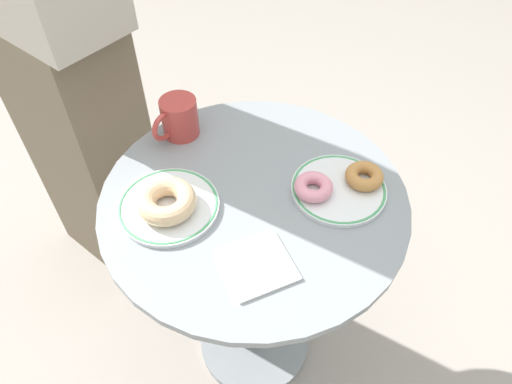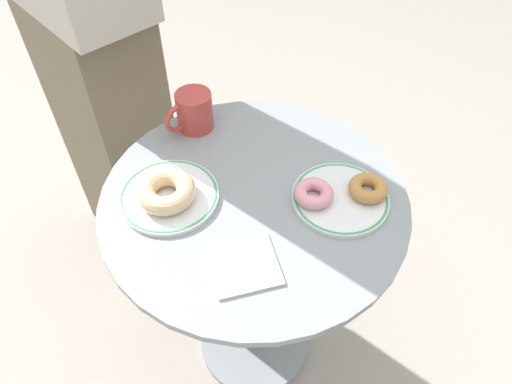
{
  "view_description": "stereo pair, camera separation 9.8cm",
  "coord_description": "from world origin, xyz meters",
  "px_view_note": "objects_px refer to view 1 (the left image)",
  "views": [
    {
      "loc": [
        -0.17,
        -0.63,
        1.45
      ],
      "look_at": [
        0.0,
        -0.0,
        0.72
      ],
      "focal_mm": 33.23,
      "sensor_mm": 36.0,
      "label": 1
    },
    {
      "loc": [
        -0.08,
        -0.65,
        1.45
      ],
      "look_at": [
        0.0,
        -0.0,
        0.72
      ],
      "focal_mm": 33.23,
      "sensor_mm": 36.0,
      "label": 2
    }
  ],
  "objects_px": {
    "donut_glazed": "(166,201)",
    "donut_old_fashioned": "(364,176)",
    "coffee_mug": "(178,118)",
    "paper_napkin": "(258,265)",
    "plate_left": "(169,206)",
    "plate_right": "(339,189)",
    "donut_pink_frosted": "(313,187)",
    "person_figure": "(49,36)",
    "cafe_table": "(254,256)"
  },
  "relations": [
    {
      "from": "cafe_table",
      "to": "plate_left",
      "type": "distance_m",
      "value": 0.29
    },
    {
      "from": "cafe_table",
      "to": "donut_old_fashioned",
      "type": "xyz_separation_m",
      "value": [
        0.23,
        -0.03,
        0.25
      ]
    },
    {
      "from": "donut_glazed",
      "to": "donut_old_fashioned",
      "type": "xyz_separation_m",
      "value": [
        0.41,
        -0.04,
        -0.01
      ]
    },
    {
      "from": "donut_pink_frosted",
      "to": "person_figure",
      "type": "height_order",
      "value": "person_figure"
    },
    {
      "from": "plate_right",
      "to": "paper_napkin",
      "type": "xyz_separation_m",
      "value": [
        -0.21,
        -0.14,
        -0.0
      ]
    },
    {
      "from": "plate_left",
      "to": "person_figure",
      "type": "xyz_separation_m",
      "value": [
        -0.2,
        0.5,
        0.13
      ]
    },
    {
      "from": "plate_left",
      "to": "donut_pink_frosted",
      "type": "height_order",
      "value": "donut_pink_frosted"
    },
    {
      "from": "plate_right",
      "to": "person_figure",
      "type": "relative_size",
      "value": 0.12
    },
    {
      "from": "cafe_table",
      "to": "donut_pink_frosted",
      "type": "height_order",
      "value": "donut_pink_frosted"
    },
    {
      "from": "donut_pink_frosted",
      "to": "paper_napkin",
      "type": "relative_size",
      "value": 0.66
    },
    {
      "from": "coffee_mug",
      "to": "donut_glazed",
      "type": "bearing_deg",
      "value": -105.41
    },
    {
      "from": "plate_right",
      "to": "person_figure",
      "type": "bearing_deg",
      "value": 134.92
    },
    {
      "from": "paper_napkin",
      "to": "person_figure",
      "type": "bearing_deg",
      "value": 116.09
    },
    {
      "from": "cafe_table",
      "to": "plate_right",
      "type": "relative_size",
      "value": 3.51
    },
    {
      "from": "plate_right",
      "to": "donut_glazed",
      "type": "xyz_separation_m",
      "value": [
        -0.35,
        0.04,
        0.03
      ]
    },
    {
      "from": "plate_right",
      "to": "person_figure",
      "type": "xyz_separation_m",
      "value": [
        -0.55,
        0.55,
        0.13
      ]
    },
    {
      "from": "person_figure",
      "to": "cafe_table",
      "type": "bearing_deg",
      "value": -54.1
    },
    {
      "from": "cafe_table",
      "to": "coffee_mug",
      "type": "distance_m",
      "value": 0.38
    },
    {
      "from": "paper_napkin",
      "to": "person_figure",
      "type": "relative_size",
      "value": 0.07
    },
    {
      "from": "cafe_table",
      "to": "coffee_mug",
      "type": "height_order",
      "value": "coffee_mug"
    },
    {
      "from": "plate_left",
      "to": "donut_old_fashioned",
      "type": "height_order",
      "value": "donut_old_fashioned"
    },
    {
      "from": "cafe_table",
      "to": "paper_napkin",
      "type": "height_order",
      "value": "paper_napkin"
    },
    {
      "from": "cafe_table",
      "to": "donut_pink_frosted",
      "type": "distance_m",
      "value": 0.28
    },
    {
      "from": "donut_pink_frosted",
      "to": "person_figure",
      "type": "distance_m",
      "value": 0.75
    },
    {
      "from": "cafe_table",
      "to": "plate_right",
      "type": "distance_m",
      "value": 0.29
    },
    {
      "from": "donut_old_fashioned",
      "to": "person_figure",
      "type": "distance_m",
      "value": 0.83
    },
    {
      "from": "cafe_table",
      "to": "plate_left",
      "type": "relative_size",
      "value": 3.4
    },
    {
      "from": "donut_glazed",
      "to": "paper_napkin",
      "type": "xyz_separation_m",
      "value": [
        0.14,
        -0.18,
        -0.03
      ]
    },
    {
      "from": "donut_old_fashioned",
      "to": "donut_pink_frosted",
      "type": "relative_size",
      "value": 1.0
    },
    {
      "from": "plate_left",
      "to": "plate_right",
      "type": "bearing_deg",
      "value": -8.02
    },
    {
      "from": "plate_left",
      "to": "donut_old_fashioned",
      "type": "distance_m",
      "value": 0.41
    },
    {
      "from": "plate_left",
      "to": "donut_old_fashioned",
      "type": "xyz_separation_m",
      "value": [
        0.41,
        -0.05,
        0.02
      ]
    },
    {
      "from": "cafe_table",
      "to": "donut_old_fashioned",
      "type": "height_order",
      "value": "donut_old_fashioned"
    },
    {
      "from": "donut_pink_frosted",
      "to": "coffee_mug",
      "type": "relative_size",
      "value": 0.71
    },
    {
      "from": "donut_old_fashioned",
      "to": "person_figure",
      "type": "bearing_deg",
      "value": 137.93
    },
    {
      "from": "plate_right",
      "to": "donut_old_fashioned",
      "type": "height_order",
      "value": "donut_old_fashioned"
    },
    {
      "from": "person_figure",
      "to": "plate_right",
      "type": "bearing_deg",
      "value": -45.08
    },
    {
      "from": "plate_left",
      "to": "donut_pink_frosted",
      "type": "xyz_separation_m",
      "value": [
        0.3,
        -0.05,
        0.02
      ]
    },
    {
      "from": "donut_glazed",
      "to": "plate_left",
      "type": "bearing_deg",
      "value": 74.56
    },
    {
      "from": "cafe_table",
      "to": "person_figure",
      "type": "height_order",
      "value": "person_figure"
    },
    {
      "from": "donut_glazed",
      "to": "paper_napkin",
      "type": "bearing_deg",
      "value": -51.45
    },
    {
      "from": "plate_left",
      "to": "plate_right",
      "type": "relative_size",
      "value": 1.03
    },
    {
      "from": "plate_right",
      "to": "donut_old_fashioned",
      "type": "xyz_separation_m",
      "value": [
        0.06,
        0.0,
        0.02
      ]
    },
    {
      "from": "plate_right",
      "to": "donut_old_fashioned",
      "type": "distance_m",
      "value": 0.06
    },
    {
      "from": "plate_right",
      "to": "donut_pink_frosted",
      "type": "relative_size",
      "value": 2.49
    },
    {
      "from": "donut_glazed",
      "to": "donut_old_fashioned",
      "type": "distance_m",
      "value": 0.41
    },
    {
      "from": "donut_glazed",
      "to": "donut_pink_frosted",
      "type": "distance_m",
      "value": 0.3
    },
    {
      "from": "paper_napkin",
      "to": "plate_right",
      "type": "bearing_deg",
      "value": 32.34
    },
    {
      "from": "donut_pink_frosted",
      "to": "plate_left",
      "type": "bearing_deg",
      "value": 171.1
    },
    {
      "from": "plate_right",
      "to": "donut_pink_frosted",
      "type": "height_order",
      "value": "donut_pink_frosted"
    }
  ]
}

